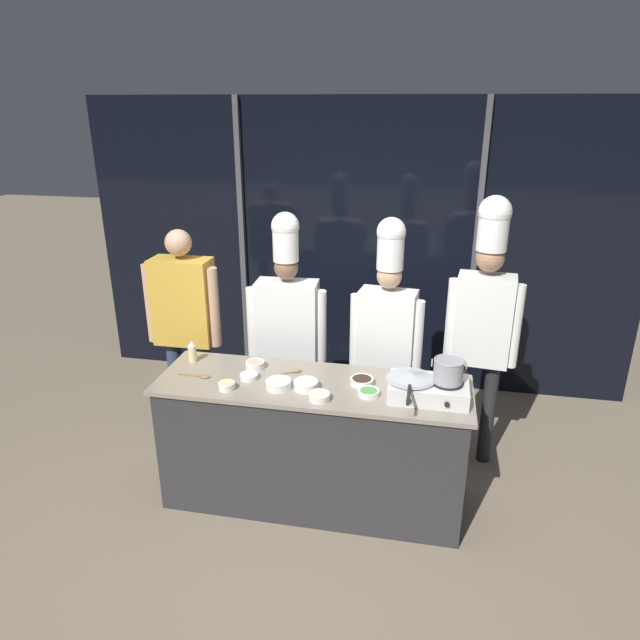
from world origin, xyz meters
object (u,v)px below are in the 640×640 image
at_px(squeeze_bottle_oil, 192,352).
at_px(prep_bowl_ginger, 227,385).
at_px(prep_bowl_shrimp, 255,364).
at_px(person_guest, 185,317).
at_px(prep_bowl_noodles, 319,396).
at_px(prep_bowl_onion, 278,384).
at_px(prep_bowl_garlic, 306,384).
at_px(stock_pot, 449,370).
at_px(serving_spoon_solid, 292,372).
at_px(chef_line, 484,313).
at_px(prep_bowl_scallions, 369,392).
at_px(prep_bowl_rice, 249,376).
at_px(prep_bowl_soy_glaze, 362,381).
at_px(portable_stove, 428,389).
at_px(serving_spoon_slotted, 200,376).
at_px(chef_head, 287,321).
at_px(frying_pan, 411,377).
at_px(chef_sous, 387,327).

height_order(squeeze_bottle_oil, prep_bowl_ginger, squeeze_bottle_oil).
distance_m(prep_bowl_shrimp, person_guest, 0.88).
bearing_deg(prep_bowl_noodles, prep_bowl_onion, 160.47).
distance_m(prep_bowl_garlic, prep_bowl_onion, 0.18).
distance_m(stock_pot, prep_bowl_shrimp, 1.32).
height_order(serving_spoon_solid, chef_line, chef_line).
xyz_separation_m(prep_bowl_scallions, prep_bowl_onion, (-0.58, -0.01, 0.01)).
distance_m(squeeze_bottle_oil, prep_bowl_rice, 0.51).
relative_size(prep_bowl_soy_glaze, chef_line, 0.08).
bearing_deg(chef_line, prep_bowl_rice, 32.37).
bearing_deg(squeeze_bottle_oil, prep_bowl_noodles, -20.50).
distance_m(prep_bowl_ginger, prep_bowl_soy_glaze, 0.88).
xyz_separation_m(squeeze_bottle_oil, prep_bowl_ginger, (0.38, -0.35, -0.05)).
distance_m(portable_stove, prep_bowl_noodles, 0.68).
relative_size(serving_spoon_slotted, chef_line, 0.11).
xyz_separation_m(serving_spoon_solid, chef_head, (-0.18, 0.58, 0.14)).
bearing_deg(prep_bowl_scallions, serving_spoon_solid, 158.32).
height_order(prep_bowl_shrimp, serving_spoon_slotted, prep_bowl_shrimp).
bearing_deg(prep_bowl_shrimp, prep_bowl_scallions, -16.35).
height_order(prep_bowl_scallions, serving_spoon_slotted, prep_bowl_scallions).
bearing_deg(serving_spoon_solid, prep_bowl_scallions, -21.68).
xyz_separation_m(portable_stove, serving_spoon_solid, (-0.91, 0.17, -0.05)).
bearing_deg(serving_spoon_slotted, stock_pot, 0.45).
xyz_separation_m(portable_stove, frying_pan, (-0.11, -0.01, 0.08)).
bearing_deg(serving_spoon_solid, frying_pan, -12.34).
relative_size(portable_stove, prep_bowl_soy_glaze, 3.14).
distance_m(prep_bowl_rice, prep_bowl_scallions, 0.81).
relative_size(squeeze_bottle_oil, serving_spoon_solid, 0.80).
distance_m(squeeze_bottle_oil, prep_bowl_onion, 0.75).
bearing_deg(prep_bowl_garlic, chef_line, 35.66).
xyz_separation_m(prep_bowl_shrimp, person_guest, (-0.72, 0.49, 0.12)).
bearing_deg(chef_head, squeeze_bottle_oil, 41.13).
xyz_separation_m(stock_pot, serving_spoon_slotted, (-1.62, -0.01, -0.19)).
bearing_deg(prep_bowl_rice, prep_bowl_garlic, -9.12).
xyz_separation_m(portable_stove, serving_spoon_slotted, (-1.50, -0.01, -0.05)).
bearing_deg(prep_bowl_rice, serving_spoon_slotted, -173.44).
bearing_deg(prep_bowl_onion, frying_pan, 3.94).
xyz_separation_m(squeeze_bottle_oil, prep_bowl_shrimp, (0.46, -0.01, -0.05)).
bearing_deg(prep_bowl_soy_glaze, serving_spoon_solid, 171.38).
relative_size(serving_spoon_solid, person_guest, 0.11).
height_order(prep_bowl_shrimp, serving_spoon_solid, prep_bowl_shrimp).
relative_size(prep_bowl_noodles, prep_bowl_onion, 0.79).
bearing_deg(prep_bowl_garlic, prep_bowl_scallions, -1.23).
bearing_deg(chef_line, frying_pan, 65.06).
bearing_deg(stock_pot, chef_sous, 121.83).
distance_m(prep_bowl_scallions, chef_line, 1.14).
distance_m(prep_bowl_garlic, prep_bowl_shrimp, 0.47).
bearing_deg(chef_line, portable_stove, 71.30).
bearing_deg(prep_bowl_shrimp, chef_sous, 30.55).
bearing_deg(prep_bowl_rice, person_guest, 138.08).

